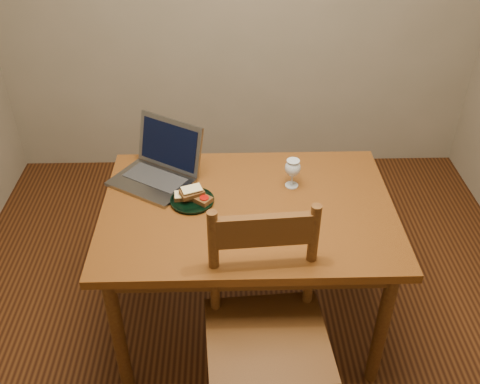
{
  "coord_description": "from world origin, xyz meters",
  "views": [
    {
      "loc": [
        -0.09,
        -1.81,
        2.19
      ],
      "look_at": [
        -0.04,
        0.09,
        0.8
      ],
      "focal_mm": 40.0,
      "sensor_mm": 36.0,
      "label": 1
    }
  ],
  "objects_px": {
    "table": "(248,221)",
    "chair": "(267,325)",
    "milk_glass": "(292,173)",
    "plate": "(192,201)",
    "laptop": "(160,164)"
  },
  "relations": [
    {
      "from": "table",
      "to": "chair",
      "type": "xyz_separation_m",
      "value": [
        0.06,
        -0.51,
        -0.11
      ]
    },
    {
      "from": "chair",
      "to": "milk_glass",
      "type": "distance_m",
      "value": 0.73
    },
    {
      "from": "table",
      "to": "chair",
      "type": "distance_m",
      "value": 0.52
    },
    {
      "from": "chair",
      "to": "plate",
      "type": "bearing_deg",
      "value": 114.99
    },
    {
      "from": "plate",
      "to": "milk_glass",
      "type": "distance_m",
      "value": 0.48
    },
    {
      "from": "milk_glass",
      "to": "laptop",
      "type": "xyz_separation_m",
      "value": [
        -0.62,
        0.1,
        -0.0
      ]
    },
    {
      "from": "table",
      "to": "plate",
      "type": "relative_size",
      "value": 6.59
    },
    {
      "from": "laptop",
      "to": "table",
      "type": "bearing_deg",
      "value": 0.95
    },
    {
      "from": "table",
      "to": "milk_glass",
      "type": "distance_m",
      "value": 0.3
    },
    {
      "from": "plate",
      "to": "milk_glass",
      "type": "bearing_deg",
      "value": 14.3
    },
    {
      "from": "plate",
      "to": "laptop",
      "type": "height_order",
      "value": "laptop"
    },
    {
      "from": "table",
      "to": "chair",
      "type": "bearing_deg",
      "value": -83.79
    },
    {
      "from": "chair",
      "to": "milk_glass",
      "type": "xyz_separation_m",
      "value": [
        0.15,
        0.66,
        0.26
      ]
    },
    {
      "from": "chair",
      "to": "laptop",
      "type": "relative_size",
      "value": 1.07
    },
    {
      "from": "laptop",
      "to": "plate",
      "type": "bearing_deg",
      "value": -20.7
    }
  ]
}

